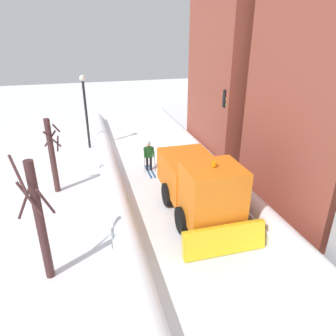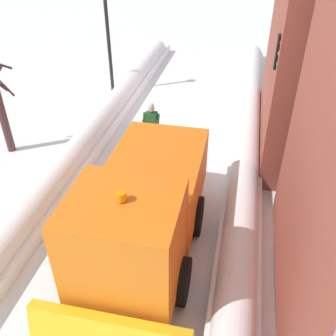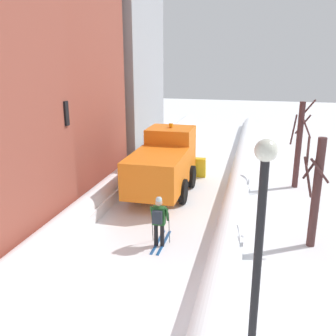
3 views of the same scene
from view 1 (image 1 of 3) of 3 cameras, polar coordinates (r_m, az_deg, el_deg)
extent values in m
plane|color=white|center=(13.20, 5.06, -11.31)|extent=(80.00, 80.00, 0.00)
cube|color=white|center=(14.18, 16.12, -8.31)|extent=(1.10, 36.00, 0.49)
cylinder|color=white|center=(14.06, 16.24, -7.47)|extent=(0.90, 34.20, 0.90)
cube|color=white|center=(12.51, -7.60, -12.41)|extent=(1.10, 36.00, 0.47)
cylinder|color=white|center=(12.37, -7.66, -11.54)|extent=(0.90, 34.20, 0.90)
cube|color=brown|center=(21.14, 18.81, 24.17)|extent=(8.22, 6.49, 16.07)
cube|color=orange|center=(14.69, 3.90, -1.01)|extent=(2.30, 3.40, 1.60)
cube|color=orange|center=(12.30, 8.05, -4.72)|extent=(2.20, 2.00, 2.30)
cube|color=black|center=(11.29, 10.09, -4.74)|extent=(1.85, 0.06, 1.01)
cube|color=yellow|center=(11.92, 10.28, -12.80)|extent=(3.20, 0.46, 1.13)
cylinder|color=orange|center=(11.74, 8.41, 0.71)|extent=(0.20, 0.20, 0.18)
cylinder|color=black|center=(13.58, 11.78, -7.87)|extent=(0.25, 1.10, 1.10)
cylinder|color=black|center=(12.80, 2.40, -9.50)|extent=(0.25, 1.10, 1.10)
cylinder|color=black|center=(15.29, 8.15, -3.70)|extent=(0.25, 1.10, 1.10)
cylinder|color=black|center=(14.60, -0.22, -4.86)|extent=(0.25, 1.10, 1.10)
cylinder|color=black|center=(18.25, -3.16, 0.84)|extent=(0.14, 0.14, 0.82)
cylinder|color=black|center=(18.20, -3.83, 0.77)|extent=(0.14, 0.14, 0.82)
cube|color=#1E5123|center=(17.95, -3.55, 2.92)|extent=(0.42, 0.26, 0.62)
cube|color=#262D38|center=(18.13, -3.69, 3.24)|extent=(0.32, 0.16, 0.44)
sphere|color=tan|center=(17.78, -3.59, 4.32)|extent=(0.24, 0.24, 0.24)
sphere|color=silver|center=(17.75, -3.60, 4.63)|extent=(0.22, 0.22, 0.22)
cylinder|color=#1E5123|center=(17.90, -2.67, 2.98)|extent=(0.09, 0.33, 0.56)
cylinder|color=#1E5123|center=(17.80, -4.30, 2.81)|extent=(0.09, 0.33, 0.56)
cube|color=#194C8C|center=(18.18, -2.96, -0.60)|extent=(0.09, 1.80, 0.03)
cube|color=#194C8C|center=(18.14, -3.63, -0.68)|extent=(0.09, 1.80, 0.03)
cylinder|color=#262628|center=(18.01, -2.43, 1.19)|extent=(0.02, 0.19, 1.19)
cylinder|color=#262628|center=(17.90, -4.30, 0.99)|extent=(0.02, 0.19, 1.19)
cylinder|color=black|center=(17.82, 9.78, 5.08)|extent=(0.12, 0.12, 3.80)
cube|color=black|center=(17.08, 10.55, 12.38)|extent=(0.28, 0.24, 0.90)
sphere|color=red|center=(16.91, 10.81, 13.21)|extent=(0.18, 0.18, 0.18)
sphere|color=gold|center=(16.97, 10.74, 12.28)|extent=(0.18, 0.18, 0.18)
sphere|color=green|center=(17.02, 10.66, 11.36)|extent=(0.18, 0.18, 0.18)
cylinder|color=black|center=(21.84, -14.66, 9.23)|extent=(0.16, 0.16, 4.54)
sphere|color=silver|center=(21.37, -15.37, 15.57)|extent=(0.40, 0.40, 0.40)
cylinder|color=#492C2B|center=(16.27, -20.37, 1.97)|extent=(0.28, 0.28, 3.80)
cylinder|color=#492C2B|center=(15.71, -19.72, 6.84)|extent=(0.23, 1.17, 0.76)
cylinder|color=#492C2B|center=(16.18, -20.73, 5.05)|extent=(0.66, 0.11, 0.81)
cylinder|color=#492C2B|center=(15.72, -20.38, 4.96)|extent=(0.71, 0.53, 1.00)
cylinder|color=#492C2B|center=(16.11, -19.49, 4.17)|extent=(0.28, 1.02, 1.13)
cylinder|color=#472929|center=(10.61, -22.28, -9.32)|extent=(0.28, 0.28, 4.23)
cylinder|color=#472929|center=(10.09, -21.37, -5.79)|extent=(0.33, 0.91, 1.35)
cylinder|color=#472929|center=(9.95, -23.99, -5.14)|extent=(0.66, 0.44, 1.04)
cylinder|color=#472929|center=(9.67, -25.76, -1.05)|extent=(0.53, 0.93, 0.94)
cylinder|color=#472929|center=(10.39, -24.44, -4.75)|extent=(0.58, 0.87, 1.08)
camera|label=2|loc=(8.00, 39.96, 16.42)|focal=39.89mm
camera|label=3|loc=(27.67, -15.70, 20.58)|focal=40.20mm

